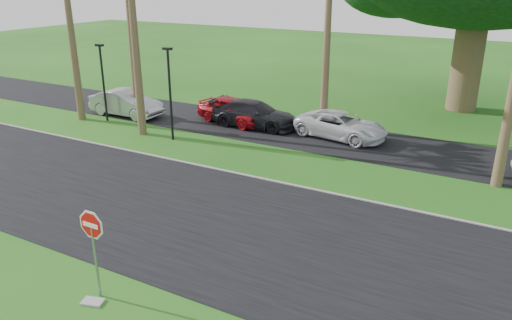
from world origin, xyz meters
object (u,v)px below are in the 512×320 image
Objects in this scene: car_red at (233,110)px; car_silver at (126,103)px; stop_sign_near at (93,236)px; car_dark at (254,114)px; car_minivan at (341,126)px.

car_silver is at bearing 115.80° from car_red.
car_dark is (-3.95, 15.48, -1.07)m from stop_sign_near.
stop_sign_near is at bearing -174.40° from car_minivan.
stop_sign_near is 18.15m from car_silver.
car_red is 1.43m from car_dark.
car_silver is 6.57m from car_red.
car_red is 0.90× the size of car_dark.
car_silver reaches higher than car_minivan.
car_dark is 1.02× the size of car_minivan.
car_silver is 1.05× the size of car_red.
stop_sign_near is 0.55× the size of car_minivan.
car_minivan is at bearing -87.39° from car_dark.
stop_sign_near is 0.60× the size of car_red.
car_minivan is (6.30, 0.30, -0.08)m from car_red.
stop_sign_near reaches higher than car_dark.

